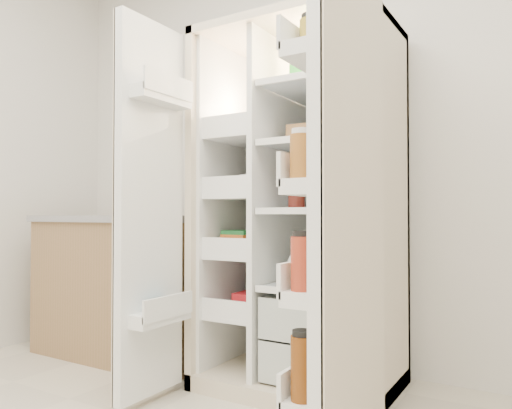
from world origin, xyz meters
The scene contains 5 objects.
wall_back centered at (0.00, 2.00, 1.35)m, with size 4.00×0.02×2.70m, color silver.
refrigerator centered at (-0.02, 1.65, 0.74)m, with size 0.92×0.70×1.80m.
freezer_door centered at (-0.53, 1.05, 0.89)m, with size 0.15×0.40×1.72m.
fridge_door centered at (0.45, 0.96, 0.87)m, with size 0.17×0.58×1.72m.
kitchen_counter centered at (-1.18, 1.56, 0.43)m, with size 1.18×0.63×0.86m.
Camera 1 is at (1.04, -0.61, 0.86)m, focal length 34.00 mm.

